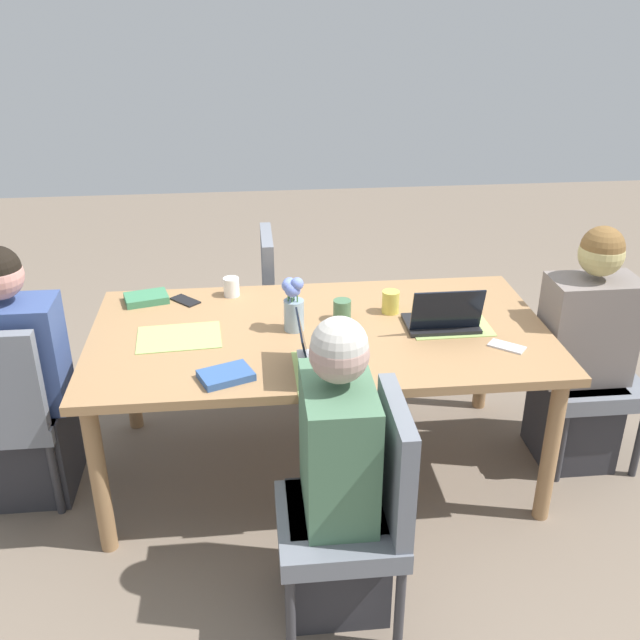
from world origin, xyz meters
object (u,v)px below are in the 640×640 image
object	(u,v)px
chair_far_left_far	(361,503)
book_blue_cover	(226,375)
phone_silver	(507,346)
coffee_mug_near_left	(231,287)
dining_table	(320,344)
chair_head_left_left_near	(586,359)
flower_vase	(293,302)
laptop_far_left_far	(320,362)
coffee_mug_centre_left	(391,302)
person_far_left_far	(337,488)
chair_near_right_near	(289,301)
chair_head_right_left_mid	(5,406)
person_head_right_left_mid	(22,391)
person_head_left_left_near	(582,362)
coffee_mug_near_right	(342,310)
phone_black	(185,301)
laptop_head_left_left_near	(443,319)
book_red_cover	(146,298)

from	to	relation	value
chair_far_left_far	book_blue_cover	size ratio (longest dim) A/B	4.50
phone_silver	coffee_mug_near_left	bearing A→B (deg)	-170.62
dining_table	chair_far_left_far	xyz separation A→B (m)	(-0.05, 0.88, -0.18)
chair_head_left_left_near	flower_vase	bearing A→B (deg)	1.10
laptop_far_left_far	coffee_mug_centre_left	world-z (taller)	laptop_far_left_far
person_far_left_far	chair_head_left_left_near	bearing A→B (deg)	-146.72
chair_near_right_near	chair_head_right_left_mid	bearing A→B (deg)	37.16
person_head_right_left_mid	coffee_mug_centre_left	size ratio (longest dim) A/B	11.26
chair_head_left_left_near	book_blue_cover	size ratio (longest dim) A/B	4.50
person_far_left_far	person_head_left_left_near	bearing A→B (deg)	-147.85
person_far_left_far	coffee_mug_near_right	bearing A→B (deg)	-98.32
person_head_right_left_mid	phone_black	bearing A→B (deg)	-150.32
laptop_head_left_left_near	chair_head_right_left_mid	bearing A→B (deg)	1.66
laptop_head_left_left_near	coffee_mug_near_left	distance (m)	1.05
coffee_mug_centre_left	book_blue_cover	world-z (taller)	coffee_mug_centre_left
chair_far_left_far	chair_near_right_near	bearing A→B (deg)	-85.54
dining_table	coffee_mug_near_right	world-z (taller)	coffee_mug_near_right
coffee_mug_near_right	phone_black	bearing A→B (deg)	-21.29
laptop_head_left_left_near	coffee_mug_near_left	xyz separation A→B (m)	(0.94, -0.47, 0.00)
book_blue_cover	phone_silver	distance (m)	1.19
chair_head_left_left_near	chair_head_right_left_mid	size ratio (longest dim) A/B	1.00
coffee_mug_near_left	phone_silver	bearing A→B (deg)	150.07
person_far_left_far	chair_head_right_left_mid	bearing A→B (deg)	-28.26
laptop_far_left_far	coffee_mug_near_right	xyz separation A→B (m)	(-0.15, -0.47, 0.00)
phone_silver	chair_head_right_left_mid	bearing A→B (deg)	-144.69
dining_table	chair_far_left_far	distance (m)	0.90
laptop_far_left_far	coffee_mug_centre_left	xyz separation A→B (m)	(-0.38, -0.52, 0.01)
laptop_far_left_far	coffee_mug_centre_left	distance (m)	0.65
chair_far_left_far	phone_silver	world-z (taller)	chair_far_left_far
flower_vase	phone_silver	distance (m)	0.94
book_blue_cover	phone_silver	world-z (taller)	book_blue_cover
person_head_right_left_mid	laptop_head_left_left_near	world-z (taller)	person_head_right_left_mid
chair_far_left_far	phone_black	distance (m)	1.45
person_far_left_far	coffee_mug_near_right	world-z (taller)	person_far_left_far
person_head_right_left_mid	coffee_mug_near_left	distance (m)	1.06
book_red_cover	flower_vase	bearing A→B (deg)	136.13
person_head_right_left_mid	chair_far_left_far	size ratio (longest dim) A/B	1.33
flower_vase	book_blue_cover	world-z (taller)	flower_vase
chair_near_right_near	book_blue_cover	distance (m)	1.34
dining_table	book_blue_cover	xyz separation A→B (m)	(0.41, 0.39, 0.09)
coffee_mug_near_left	person_far_left_far	bearing A→B (deg)	106.49
coffee_mug_near_left	coffee_mug_centre_left	size ratio (longest dim) A/B	0.88
book_red_cover	book_blue_cover	world-z (taller)	book_red_cover
chair_head_left_left_near	phone_silver	distance (m)	0.65
dining_table	laptop_far_left_far	size ratio (longest dim) A/B	6.35
person_head_right_left_mid	chair_far_left_far	world-z (taller)	person_head_right_left_mid
chair_far_left_far	phone_silver	bearing A→B (deg)	-138.53
laptop_far_left_far	coffee_mug_near_right	world-z (taller)	laptop_far_left_far
chair_head_left_left_near	coffee_mug_near_right	size ratio (longest dim) A/B	9.23
flower_vase	phone_black	world-z (taller)	flower_vase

